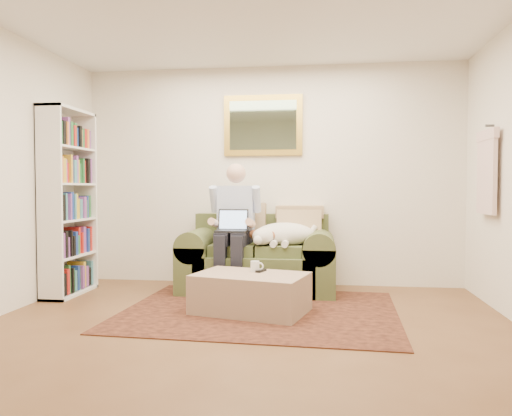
% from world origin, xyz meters
% --- Properties ---
extents(room_shell, '(4.51, 5.00, 2.61)m').
position_xyz_m(room_shell, '(0.00, 0.35, 1.30)').
color(room_shell, brown).
rests_on(room_shell, ground).
extents(rug, '(2.59, 2.11, 0.01)m').
position_xyz_m(rug, '(0.05, 1.12, 0.01)').
color(rug, black).
rests_on(rug, room_shell).
extents(sofa, '(1.70, 0.86, 1.02)m').
position_xyz_m(sofa, '(-0.09, 2.04, 0.29)').
color(sofa, '#4F562D').
rests_on(sofa, room_shell).
extents(seated_man, '(0.56, 0.80, 1.43)m').
position_xyz_m(seated_man, '(-0.34, 1.88, 0.71)').
color(seated_man, '#8C9ED8').
rests_on(seated_man, sofa).
extents(laptop, '(0.33, 0.26, 0.24)m').
position_xyz_m(laptop, '(-0.34, 1.82, 0.75)').
color(laptop, black).
rests_on(laptop, seated_man).
extents(sleeping_dog, '(0.70, 0.44, 0.26)m').
position_xyz_m(sleeping_dog, '(0.22, 1.95, 0.65)').
color(sleeping_dog, white).
rests_on(sleeping_dog, sofa).
extents(ottoman, '(1.12, 0.86, 0.36)m').
position_xyz_m(ottoman, '(-0.03, 1.05, 0.18)').
color(ottoman, tan).
rests_on(ottoman, room_shell).
extents(coffee_mug, '(0.08, 0.08, 0.10)m').
position_xyz_m(coffee_mug, '(-0.01, 1.18, 0.41)').
color(coffee_mug, white).
rests_on(coffee_mug, ottoman).
extents(tv_remote, '(0.09, 0.16, 0.02)m').
position_xyz_m(tv_remote, '(0.05, 1.17, 0.37)').
color(tv_remote, black).
rests_on(tv_remote, ottoman).
extents(bookshelf, '(0.28, 0.80, 2.00)m').
position_xyz_m(bookshelf, '(-2.10, 1.60, 1.00)').
color(bookshelf, white).
rests_on(bookshelf, room_shell).
extents(wall_mirror, '(0.94, 0.04, 0.72)m').
position_xyz_m(wall_mirror, '(-0.09, 2.47, 1.90)').
color(wall_mirror, gold).
rests_on(wall_mirror, room_shell).
extents(hanging_shirt, '(0.06, 0.52, 0.90)m').
position_xyz_m(hanging_shirt, '(2.19, 1.60, 1.35)').
color(hanging_shirt, beige).
rests_on(hanging_shirt, room_shell).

